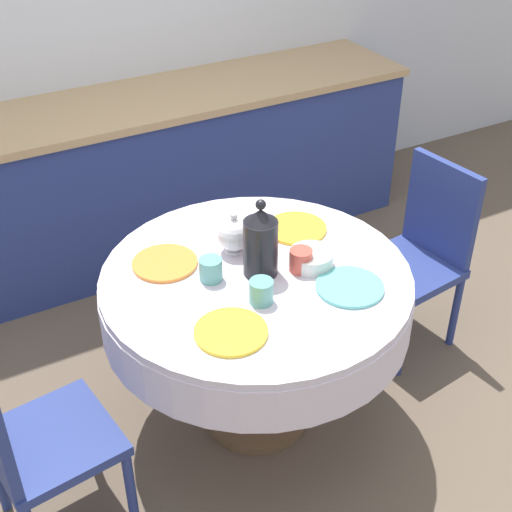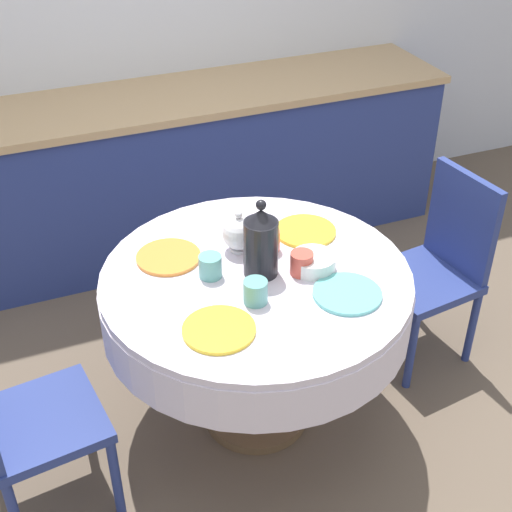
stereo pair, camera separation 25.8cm
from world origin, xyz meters
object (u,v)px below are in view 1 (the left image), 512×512
object	(u,v)px
chair_right	(27,435)
teapot	(234,234)
coffee_carafe	(261,242)
chair_left	(421,249)

from	to	relation	value
chair_right	teapot	bearing A→B (deg)	100.23
chair_right	coffee_carafe	size ratio (longest dim) A/B	2.88
chair_left	teapot	world-z (taller)	teapot
chair_right	teapot	distance (m)	1.02
chair_right	teapot	xyz separation A→B (m)	(0.92, 0.29, 0.33)
chair_left	chair_right	world-z (taller)	same
chair_left	coffee_carafe	size ratio (longest dim) A/B	2.88
chair_right	coffee_carafe	xyz separation A→B (m)	(0.94, 0.12, 0.39)
chair_right	coffee_carafe	distance (m)	1.02
chair_left	chair_right	bearing A→B (deg)	89.95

